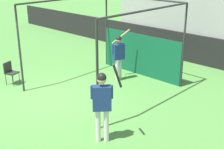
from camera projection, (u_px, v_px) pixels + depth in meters
name	position (u px, v px, depth m)	size (l,w,h in m)	color
ground_plane	(51.00, 98.00, 10.48)	(60.00, 60.00, 0.00)	#477F38
outfield_wall	(167.00, 43.00, 14.84)	(24.00, 0.12, 1.29)	black
bleacher_section	(186.00, 21.00, 15.67)	(5.95, 3.20, 2.97)	#9E9E99
batting_cage	(130.00, 46.00, 11.77)	(3.88, 4.26, 3.05)	#282828
player_batter	(119.00, 54.00, 11.74)	(0.57, 0.92, 1.89)	silver
player_waiting	(102.00, 100.00, 7.64)	(0.64, 0.79, 2.17)	silver
folding_chair	(10.00, 71.00, 11.54)	(0.51, 0.51, 0.84)	black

